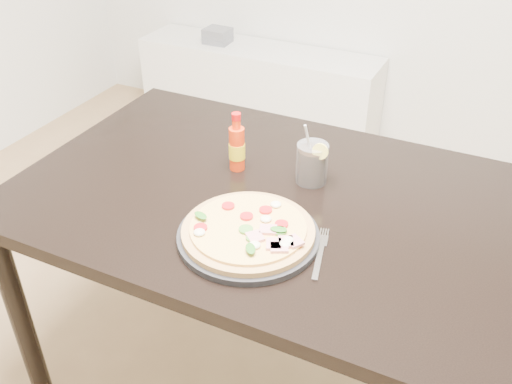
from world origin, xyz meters
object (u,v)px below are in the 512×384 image
at_px(plate, 248,236).
at_px(dining_table, 275,220).
at_px(hot_sauce_bottle, 237,147).
at_px(cola_cup, 312,164).
at_px(pizza, 249,230).
at_px(fork, 320,252).
at_px(media_console, 258,90).

bearing_deg(plate, dining_table, 95.30).
height_order(hot_sauce_bottle, cola_cup, cola_cup).
distance_m(dining_table, plate, 0.22).
bearing_deg(pizza, plate, 166.27).
xyz_separation_m(hot_sauce_bottle, cola_cup, (0.21, 0.03, -0.01)).
bearing_deg(pizza, fork, 8.95).
bearing_deg(media_console, cola_cup, -59.72).
bearing_deg(media_console, plate, -65.07).
distance_m(pizza, hot_sauce_bottle, 0.33).
xyz_separation_m(dining_table, media_console, (-0.84, 1.65, -0.42)).
distance_m(pizza, fork, 0.17).
height_order(plate, hot_sauce_bottle, hot_sauce_bottle).
height_order(hot_sauce_bottle, fork, hot_sauce_bottle).
bearing_deg(dining_table, pizza, -83.73).
xyz_separation_m(plate, hot_sauce_bottle, (-0.17, 0.28, 0.06)).
xyz_separation_m(dining_table, hot_sauce_bottle, (-0.15, 0.08, 0.15)).
bearing_deg(plate, media_console, 114.93).
xyz_separation_m(cola_cup, media_console, (-0.90, 1.54, -0.55)).
bearing_deg(pizza, cola_cup, 83.02).
relative_size(hot_sauce_bottle, fork, 0.93).
relative_size(dining_table, hot_sauce_bottle, 8.08).
relative_size(pizza, media_console, 0.23).
xyz_separation_m(hot_sauce_bottle, fork, (0.35, -0.25, -0.07)).
bearing_deg(pizza, dining_table, 96.27).
xyz_separation_m(fork, media_console, (-1.03, 1.82, -0.50)).
bearing_deg(media_console, dining_table, -62.97).
height_order(hot_sauce_bottle, media_console, hot_sauce_bottle).
xyz_separation_m(dining_table, fork, (0.19, -0.17, 0.09)).
xyz_separation_m(plate, fork, (0.17, 0.03, -0.01)).
bearing_deg(dining_table, plate, -84.70).
xyz_separation_m(cola_cup, fork, (0.13, -0.28, -0.05)).
bearing_deg(fork, plate, 175.36).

